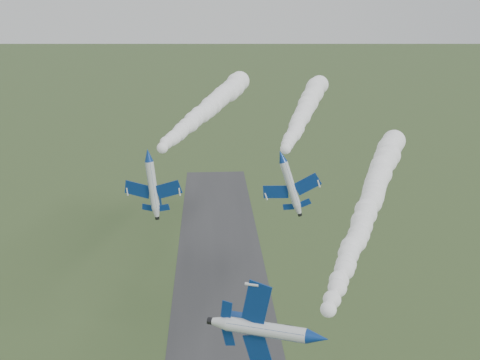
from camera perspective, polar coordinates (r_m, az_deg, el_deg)
name	(u,v)px	position (r m, az deg, el deg)	size (l,w,h in m)	color
jet_lead	(318,338)	(56.05, 8.30, -16.38)	(7.59, 12.46, 10.82)	silver
smoke_trail_jet_lead	(370,201)	(85.12, 13.71, -2.19)	(4.60, 61.30, 4.60)	white
jet_pair_left	(148,155)	(81.95, -9.80, 2.62)	(9.53, 11.05, 2.84)	silver
smoke_trail_jet_pair_left	(209,107)	(110.94, -3.30, 7.75)	(4.92, 58.84, 4.92)	white
jet_pair_right	(281,156)	(83.50, 4.44, 2.54)	(9.05, 11.09, 3.66)	silver
smoke_trail_jet_pair_right	(306,109)	(118.77, 7.04, 7.54)	(5.11, 68.33, 5.11)	white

